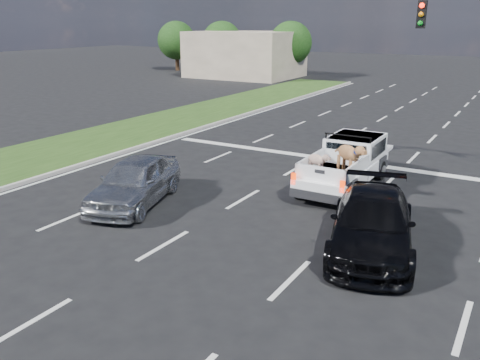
# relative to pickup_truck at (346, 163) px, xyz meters

# --- Properties ---
(ground) EXTENTS (160.00, 160.00, 0.00)m
(ground) POSITION_rel_pickup_truck_xyz_m (-0.60, -6.83, -0.84)
(ground) COLOR black
(ground) RESTS_ON ground
(road_markings) EXTENTS (17.75, 60.00, 0.01)m
(road_markings) POSITION_rel_pickup_truck_xyz_m (-0.60, -0.27, -0.84)
(road_markings) COLOR silver
(road_markings) RESTS_ON ground
(grass_median_left) EXTENTS (5.00, 60.00, 0.10)m
(grass_median_left) POSITION_rel_pickup_truck_xyz_m (-12.10, -0.83, -0.79)
(grass_median_left) COLOR #203F13
(grass_median_left) RESTS_ON ground
(curb_left) EXTENTS (0.15, 60.00, 0.14)m
(curb_left) POSITION_rel_pickup_truck_xyz_m (-9.65, -0.83, -0.77)
(curb_left) COLOR #A29C95
(curb_left) RESTS_ON ground
(building_left) EXTENTS (10.00, 8.00, 4.40)m
(building_left) POSITION_rel_pickup_truck_xyz_m (-20.60, 29.17, 1.36)
(building_left) COLOR #C4B096
(building_left) RESTS_ON ground
(tree_far_a) EXTENTS (4.20, 4.20, 5.40)m
(tree_far_a) POSITION_rel_pickup_truck_xyz_m (-30.60, 31.17, 2.44)
(tree_far_a) COLOR #332114
(tree_far_a) RESTS_ON ground
(tree_far_b) EXTENTS (4.20, 4.20, 5.40)m
(tree_far_b) POSITION_rel_pickup_truck_xyz_m (-24.60, 31.17, 2.44)
(tree_far_b) COLOR #332114
(tree_far_b) RESTS_ON ground
(tree_far_c) EXTENTS (4.20, 4.20, 5.40)m
(tree_far_c) POSITION_rel_pickup_truck_xyz_m (-16.60, 31.17, 2.44)
(tree_far_c) COLOR #332114
(tree_far_c) RESTS_ON ground
(pickup_truck) EXTENTS (1.99, 4.79, 1.79)m
(pickup_truck) POSITION_rel_pickup_truck_xyz_m (0.00, 0.00, 0.00)
(pickup_truck) COLOR black
(pickup_truck) RESTS_ON ground
(silver_sedan) EXTENTS (2.87, 4.56, 1.45)m
(silver_sedan) POSITION_rel_pickup_truck_xyz_m (-5.01, -4.84, -0.12)
(silver_sedan) COLOR #AFB2B7
(silver_sedan) RESTS_ON ground
(black_coupe) EXTENTS (3.07, 5.10, 1.38)m
(black_coupe) POSITION_rel_pickup_truck_xyz_m (2.18, -4.41, -0.15)
(black_coupe) COLOR black
(black_coupe) RESTS_ON ground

